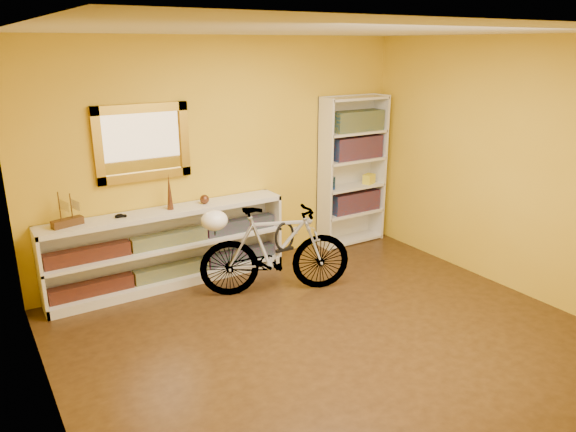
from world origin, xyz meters
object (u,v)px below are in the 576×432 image
console_unit (170,248)px  bicycle (276,250)px  bookcase (352,171)px  helmet (214,220)px

console_unit → bicycle: (0.87, -0.76, 0.05)m
console_unit → bookcase: bearing=0.6°
console_unit → helmet: size_ratio=9.57×
bookcase → helmet: bearing=-165.6°
console_unit → helmet: bearing=-61.2°
bookcase → bicycle: size_ratio=1.18×
bicycle → helmet: 0.71m
helmet → bicycle: bearing=-21.5°
bookcase → bicycle: bookcase is taller
helmet → console_unit: bearing=118.8°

